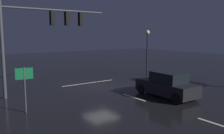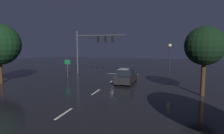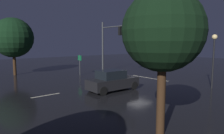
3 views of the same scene
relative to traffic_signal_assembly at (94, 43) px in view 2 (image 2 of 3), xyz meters
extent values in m
plane|color=black|center=(-4.23, 0.74, -4.69)|extent=(80.00, 80.00, 0.00)
cylinder|color=#383A3D|center=(2.77, 0.02, -1.38)|extent=(0.22, 0.22, 6.62)
cylinder|color=#383A3D|center=(-1.01, 0.02, 1.20)|extent=(7.57, 0.14, 0.14)
cube|color=black|center=(-0.63, 0.02, 0.63)|extent=(0.32, 0.36, 1.00)
sphere|color=black|center=(-0.63, -0.17, 0.95)|extent=(0.20, 0.20, 0.20)
sphere|color=black|center=(-0.63, -0.17, 0.63)|extent=(0.20, 0.20, 0.20)
sphere|color=#19F24C|center=(-0.63, -0.17, 0.31)|extent=(0.20, 0.20, 0.20)
cube|color=black|center=(-1.77, 0.02, 0.63)|extent=(0.32, 0.36, 1.00)
sphere|color=black|center=(-1.77, -0.17, 0.95)|extent=(0.20, 0.20, 0.20)
sphere|color=black|center=(-1.77, -0.17, 0.63)|extent=(0.20, 0.20, 0.20)
sphere|color=#19F24C|center=(-1.77, -0.17, 0.31)|extent=(0.20, 0.20, 0.20)
cube|color=black|center=(-2.90, 0.02, 0.63)|extent=(0.32, 0.36, 1.00)
sphere|color=black|center=(-2.90, -0.17, 0.95)|extent=(0.20, 0.20, 0.20)
sphere|color=black|center=(-2.90, -0.17, 0.63)|extent=(0.20, 0.20, 0.20)
sphere|color=#19F24C|center=(-2.90, -0.17, 0.31)|extent=(0.20, 0.20, 0.20)
cube|color=beige|center=(-4.23, 4.74, -4.69)|extent=(0.16, 2.20, 0.01)
cube|color=beige|center=(-4.23, 10.74, -4.69)|extent=(0.16, 2.20, 0.01)
cube|color=beige|center=(-4.23, 16.74, -4.69)|extent=(0.16, 2.20, 0.01)
cube|color=beige|center=(-4.23, -1.18, -4.69)|extent=(5.00, 0.16, 0.01)
cube|color=black|center=(-6.17, 5.83, -4.07)|extent=(1.93, 4.35, 0.80)
cube|color=black|center=(-6.16, 6.03, -3.33)|extent=(1.66, 2.15, 0.68)
cylinder|color=black|center=(-5.38, 4.20, -4.35)|extent=(0.24, 0.69, 0.68)
cylinder|color=black|center=(-7.06, 4.25, -4.35)|extent=(0.24, 0.69, 0.68)
cylinder|color=black|center=(-5.28, 7.40, -4.35)|extent=(0.24, 0.69, 0.68)
cylinder|color=black|center=(-6.96, 7.45, -4.35)|extent=(0.24, 0.69, 0.68)
sphere|color=#F9EFC6|center=(-5.58, 3.69, -4.02)|extent=(0.20, 0.20, 0.20)
sphere|color=#F9EFC6|center=(-6.88, 3.73, -4.02)|extent=(0.20, 0.20, 0.20)
cylinder|color=black|center=(-11.11, -1.15, -2.58)|extent=(0.14, 0.14, 4.22)
sphere|color=#F9D88C|center=(-11.11, -1.15, -0.29)|extent=(0.44, 0.44, 0.44)
cylinder|color=#383A3D|center=(2.51, 3.72, -3.46)|extent=(0.09, 0.09, 2.46)
cube|color=#0F6033|center=(2.51, 3.72, -2.58)|extent=(0.90, 0.17, 0.60)
cylinder|color=#382314|center=(7.87, 9.71, -3.31)|extent=(0.36, 0.36, 2.75)
cylinder|color=#382314|center=(-13.69, 9.56, -3.13)|extent=(0.36, 0.36, 3.11)
sphere|color=black|center=(-13.69, 9.56, -0.32)|extent=(3.35, 3.35, 3.35)
camera|label=1|loc=(5.92, 16.38, -0.57)|focal=38.02mm
camera|label=2|loc=(-10.40, 27.44, -0.29)|focal=30.63mm
camera|label=3|loc=(-18.72, 16.47, -0.83)|focal=32.60mm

